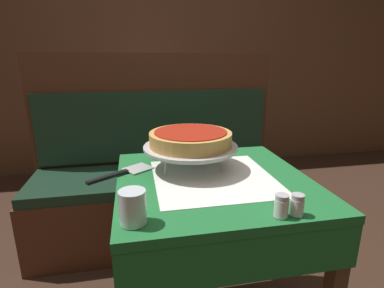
# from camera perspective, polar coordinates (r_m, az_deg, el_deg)

# --- Properties ---
(dining_table_front) EXTENTS (0.71, 0.71, 0.75)m
(dining_table_front) POSITION_cam_1_polar(r_m,az_deg,el_deg) (1.18, 4.01, -11.36)
(dining_table_front) COLOR #1E6B33
(dining_table_front) RESTS_ON ground_plane
(dining_table_rear) EXTENTS (0.75, 0.75, 0.75)m
(dining_table_rear) POSITION_cam_1_polar(r_m,az_deg,el_deg) (2.83, -8.40, 5.24)
(dining_table_rear) COLOR red
(dining_table_rear) RESTS_ON ground_plane
(booth_bench) EXTENTS (1.60, 0.53, 1.21)m
(booth_bench) POSITION_cam_1_polar(r_m,az_deg,el_deg) (2.03, -6.15, -8.38)
(booth_bench) COLOR #4C2819
(booth_bench) RESTS_ON ground_plane
(back_wall_panel) EXTENTS (6.00, 0.04, 2.40)m
(back_wall_panel) POSITION_cam_1_polar(r_m,az_deg,el_deg) (3.25, -6.40, 16.41)
(back_wall_panel) COLOR brown
(back_wall_panel) RESTS_ON ground_plane
(pizza_pan_stand) EXTENTS (0.38, 0.38, 0.10)m
(pizza_pan_stand) POSITION_cam_1_polar(r_m,az_deg,el_deg) (1.20, -0.28, -0.73)
(pizza_pan_stand) COLOR #ADADB2
(pizza_pan_stand) RESTS_ON dining_table_front
(deep_dish_pizza) EXTENTS (0.33, 0.33, 0.06)m
(deep_dish_pizza) POSITION_cam_1_polar(r_m,az_deg,el_deg) (1.19, -0.28, 1.08)
(deep_dish_pizza) COLOR tan
(deep_dish_pizza) RESTS_ON pizza_pan_stand
(pizza_server) EXTENTS (0.25, 0.20, 0.01)m
(pizza_server) POSITION_cam_1_polar(r_m,az_deg,el_deg) (1.20, -13.08, -5.35)
(pizza_server) COLOR #BCBCC1
(pizza_server) RESTS_ON dining_table_front
(water_glass_near) EXTENTS (0.07, 0.07, 0.10)m
(water_glass_near) POSITION_cam_1_polar(r_m,az_deg,el_deg) (0.84, -11.22, -11.70)
(water_glass_near) COLOR silver
(water_glass_near) RESTS_ON dining_table_front
(salt_shaker) EXTENTS (0.04, 0.04, 0.07)m
(salt_shaker) POSITION_cam_1_polar(r_m,az_deg,el_deg) (0.90, 16.66, -11.22)
(salt_shaker) COLOR silver
(salt_shaker) RESTS_ON dining_table_front
(pepper_shaker) EXTENTS (0.04, 0.04, 0.06)m
(pepper_shaker) POSITION_cam_1_polar(r_m,az_deg,el_deg) (0.92, 19.39, -10.88)
(pepper_shaker) COLOR silver
(pepper_shaker) RESTS_ON dining_table_front
(condiment_caddy) EXTENTS (0.12, 0.12, 0.17)m
(condiment_caddy) POSITION_cam_1_polar(r_m,az_deg,el_deg) (2.77, -7.95, 7.93)
(condiment_caddy) COLOR black
(condiment_caddy) RESTS_ON dining_table_rear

